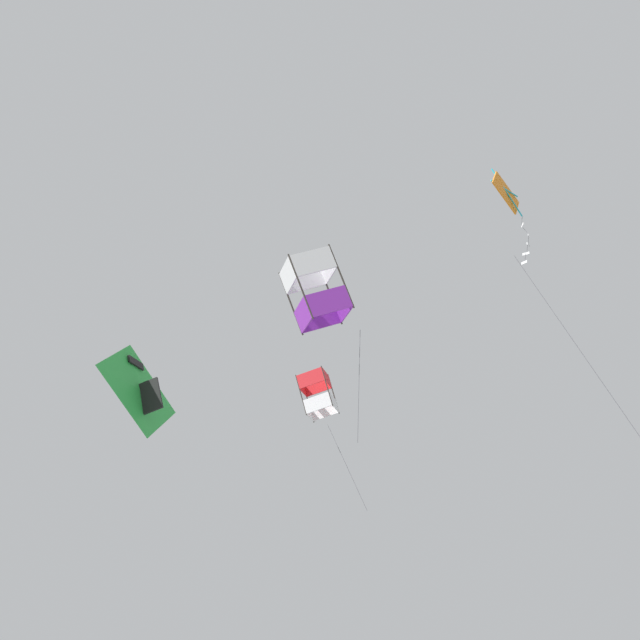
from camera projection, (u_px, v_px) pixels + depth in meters
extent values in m
cube|color=red|center=(327.00, 378.00, 27.27)|extent=(0.40, 0.80, 0.42)
cube|color=red|center=(301.00, 387.00, 27.37)|extent=(0.40, 0.80, 0.42)
cube|color=red|center=(317.00, 386.00, 27.68)|extent=(0.84, 0.32, 0.62)
cube|color=red|center=(310.00, 378.00, 26.96)|extent=(0.84, 0.32, 0.62)
cube|color=white|center=(334.00, 402.00, 26.93)|extent=(0.40, 0.80, 0.42)
cube|color=white|center=(308.00, 411.00, 27.03)|extent=(0.40, 0.80, 0.42)
cube|color=white|center=(324.00, 410.00, 27.34)|extent=(0.84, 0.32, 0.62)
cube|color=white|center=(317.00, 403.00, 26.62)|extent=(0.84, 0.32, 0.62)
cylinder|color=#332D28|center=(333.00, 394.00, 27.45)|extent=(0.36, 0.15, 1.25)
cylinder|color=#332D28|center=(327.00, 386.00, 26.74)|extent=(0.36, 0.15, 1.25)
cylinder|color=#332D28|center=(308.00, 403.00, 27.56)|extent=(0.36, 0.15, 1.25)
cylinder|color=#332D28|center=(301.00, 395.00, 26.84)|extent=(0.36, 0.15, 1.25)
cylinder|color=#47474C|center=(347.00, 466.00, 26.85)|extent=(0.98, 1.48, 2.85)
cube|color=white|center=(328.00, 266.00, 25.36)|extent=(0.46, 1.22, 0.61)
cube|color=white|center=(288.00, 276.00, 24.94)|extent=(0.46, 1.22, 0.61)
cube|color=white|center=(303.00, 279.00, 25.68)|extent=(1.32, 0.26, 1.02)
cube|color=white|center=(313.00, 261.00, 24.62)|extent=(1.32, 0.26, 1.02)
cube|color=purple|center=(343.00, 304.00, 25.04)|extent=(0.46, 1.22, 0.61)
cube|color=purple|center=(303.00, 315.00, 24.63)|extent=(0.46, 1.22, 0.61)
cube|color=purple|center=(318.00, 318.00, 25.37)|extent=(1.32, 0.26, 1.02)
cube|color=purple|center=(329.00, 301.00, 24.30)|extent=(1.32, 0.26, 1.02)
cylinder|color=#332D28|center=(330.00, 293.00, 25.73)|extent=(0.73, 0.17, 1.80)
cylinder|color=#332D28|center=(341.00, 276.00, 24.66)|extent=(0.73, 0.17, 1.80)
cylinder|color=#332D28|center=(291.00, 304.00, 25.32)|extent=(0.73, 0.17, 1.80)
cylinder|color=#332D28|center=(301.00, 286.00, 24.25)|extent=(0.73, 0.17, 1.80)
cylinder|color=#47474C|center=(359.00, 383.00, 23.98)|extent=(0.33, 1.61, 3.60)
pyramid|color=green|center=(140.00, 391.00, 21.76)|extent=(1.54, 2.71, 1.70)
cube|color=black|center=(148.00, 397.00, 21.63)|extent=(0.79, 0.38, 0.93)
cube|color=black|center=(136.00, 363.00, 22.08)|extent=(0.35, 0.66, 0.19)
cube|color=orange|center=(506.00, 193.00, 22.11)|extent=(0.94, 1.01, 1.30)
cylinder|color=#1EB2C6|center=(507.00, 192.00, 22.10)|extent=(0.60, 0.32, 1.44)
cylinder|color=#1EB2C6|center=(504.00, 189.00, 22.16)|extent=(0.85, 0.73, 0.03)
cylinder|color=#47474C|center=(522.00, 221.00, 21.67)|extent=(0.05, 0.01, 0.24)
cube|color=white|center=(523.00, 225.00, 21.60)|extent=(0.03, 0.17, 0.06)
cylinder|color=#47474C|center=(525.00, 231.00, 21.60)|extent=(0.08, 0.15, 0.25)
cube|color=white|center=(528.00, 236.00, 21.59)|extent=(0.08, 0.17, 0.06)
cylinder|color=#47474C|center=(528.00, 240.00, 21.53)|extent=(0.03, 0.04, 0.24)
cube|color=white|center=(528.00, 245.00, 21.48)|extent=(0.12, 0.15, 0.06)
cylinder|color=#47474C|center=(527.00, 249.00, 21.42)|extent=(0.03, 0.09, 0.24)
cube|color=white|center=(526.00, 254.00, 21.36)|extent=(0.15, 0.12, 0.06)
cylinder|color=#47474C|center=(525.00, 258.00, 21.30)|extent=(0.04, 0.08, 0.24)
cube|color=white|center=(524.00, 263.00, 21.24)|extent=(0.11, 0.15, 0.06)
cylinder|color=#47474C|center=(572.00, 340.00, 21.55)|extent=(1.66, 2.47, 5.49)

